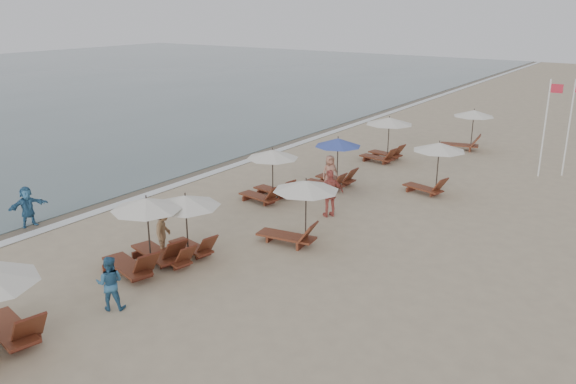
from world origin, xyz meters
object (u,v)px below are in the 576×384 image
Objects in this scene: lounger_station_1 at (143,237)px; beachgoer_mid_a at (110,283)px; beachgoer_far_a at (330,193)px; waterline_walker at (27,207)px; lounger_station_4 at (333,163)px; lounger_station_5 at (385,137)px; beachgoer_far_b at (330,172)px; lounger_station_2 at (183,225)px; beachgoer_mid_b at (164,231)px; inland_station_2 at (467,126)px; inland_station_1 at (434,160)px; inland_station_0 at (297,206)px; lounger_station_3 at (269,174)px; flag_pole_near at (546,124)px.

lounger_station_1 is 2.52m from beachgoer_mid_a.
beachgoer_far_a reaches higher than waterline_walker.
beachgoer_mid_a is at bearing -86.92° from lounger_station_4.
lounger_station_5 is 1.72× the size of beachgoer_far_b.
beachgoer_mid_b is at bearing -167.27° from lounger_station_2.
inland_station_1 is at bearing -80.85° from inland_station_2.
beachgoer_mid_a is 1.00× the size of beachgoer_far_b.
inland_station_0 is 1.82× the size of waterline_walker.
inland_station_1 is at bearing 41.76° from lounger_station_3.
lounger_station_5 is at bearing -34.43° from beachgoer_mid_b.
inland_station_2 is at bearing 99.15° from inland_station_1.
beachgoer_far_b is at bearing 110.69° from inland_station_0.
beachgoer_mid_a is 0.81× the size of beachgoer_far_a.
inland_station_0 is 1.50× the size of beachgoer_far_a.
lounger_station_5 is at bearing -124.68° from beachgoer_mid_a.
beachgoer_mid_b is at bearing -112.23° from inland_station_1.
inland_station_0 reaches higher than beachgoer_far_a.
lounger_station_4 is at bearing -135.75° from flag_pole_near.
beachgoer_mid_a is at bearing -102.74° from inland_station_1.
beachgoer_mid_b is (-0.51, -15.12, -0.41)m from lounger_station_5.
inland_station_2 is (2.56, 10.35, 0.22)m from lounger_station_4.
beachgoer_far_a is (-0.44, 2.93, -0.42)m from inland_station_0.
beachgoer_far_a reaches higher than beachgoer_mid_a.
lounger_station_4 is 6.68m from inland_station_0.
lounger_station_1 is 1.43× the size of beachgoer_far_a.
lounger_station_5 reaches higher than beachgoer_far_b.
lounger_station_1 is 19.29m from flag_pole_near.
lounger_station_3 is 3.31m from lounger_station_4.
inland_station_1 is at bearing -121.11° from flag_pole_near.
lounger_station_3 is 7.05m from inland_station_1.
lounger_station_3 reaches higher than beachgoer_mid_b.
lounger_station_5 is 0.57× the size of flag_pole_near.
flag_pole_near reaches higher than beachgoer_mid_a.
beachgoer_far_a is (-2.13, -4.99, -0.55)m from inland_station_1.
beachgoer_mid_b is 0.93× the size of beachgoer_far_a.
inland_station_0 is 16.63m from inland_station_2.
inland_station_2 is 1.85× the size of waterline_walker.
inland_station_0 is 0.61× the size of flag_pole_near.
lounger_station_1 is at bearing -92.49° from lounger_station_4.
beachgoer_far_b is at bearing 87.43° from lounger_station_1.
inland_station_0 is 9.95m from waterline_walker.
flag_pole_near reaches higher than lounger_station_5.
beachgoer_mid_a is (-1.58, -6.55, -0.59)m from inland_station_0.
beachgoer_far_a is 1.23× the size of beachgoer_far_b.
beachgoer_mid_a is at bearing -79.51° from lounger_station_2.
lounger_station_1 is 1.76× the size of beachgoer_mid_a.
inland_station_2 is at bearing 89.00° from inland_station_0.
lounger_station_1 reaches higher than beachgoer_far_a.
lounger_station_3 is at bearing 96.21° from lounger_station_1.
lounger_station_5 is 1.51× the size of beachgoer_mid_b.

